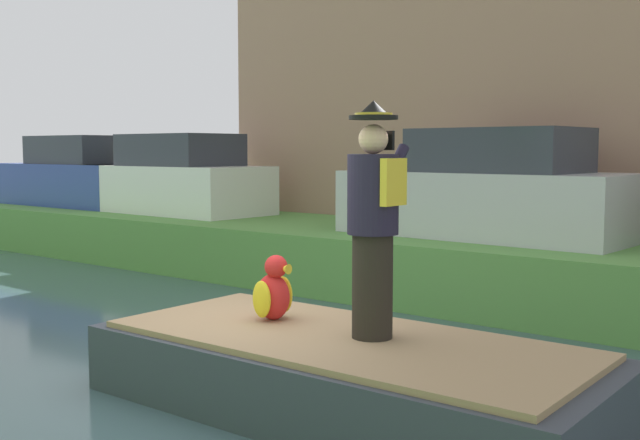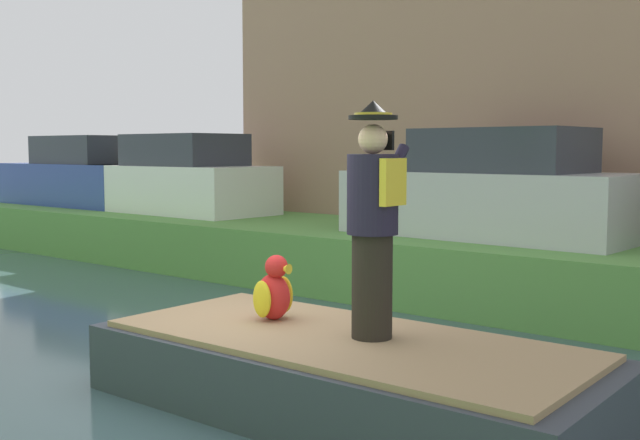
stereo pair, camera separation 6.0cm
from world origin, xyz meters
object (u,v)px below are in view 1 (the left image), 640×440
(parrot_plush, at_px, (273,292))
(parked_car_white, at_px, (175,180))
(person_pirate, at_px, (374,220))
(parked_car_silver, at_px, (488,192))
(parked_car_blue, at_px, (78,176))
(boat, at_px, (344,374))

(parrot_plush, distance_m, parked_car_white, 8.62)
(person_pirate, relative_size, parked_car_white, 0.46)
(parked_car_silver, height_order, parked_car_blue, same)
(parrot_plush, bearing_deg, boat, -96.04)
(parrot_plush, bearing_deg, parked_car_blue, 64.36)
(parked_car_white, bearing_deg, parrot_plush, -124.97)
(parked_car_white, bearing_deg, boat, -122.47)
(parrot_plush, distance_m, parked_car_blue, 11.40)
(boat, height_order, parrot_plush, parrot_plush)
(person_pirate, xyz_separation_m, parrot_plush, (-0.02, 1.04, -0.68))
(parked_car_silver, bearing_deg, parked_car_white, 90.00)
(person_pirate, distance_m, parked_car_white, 9.46)
(parrot_plush, relative_size, parked_car_blue, 0.14)
(boat, distance_m, parked_car_white, 9.41)
(parked_car_silver, relative_size, parked_car_blue, 1.01)
(parrot_plush, height_order, parked_car_blue, parked_car_blue)
(parked_car_blue, bearing_deg, parked_car_white, -90.00)
(parked_car_blue, bearing_deg, boat, -114.31)
(parked_car_blue, bearing_deg, parrot_plush, -115.64)
(boat, relative_size, parked_car_silver, 1.04)
(person_pirate, distance_m, parked_car_silver, 5.13)
(person_pirate, xyz_separation_m, parked_car_blue, (4.91, 11.30, -0.04))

